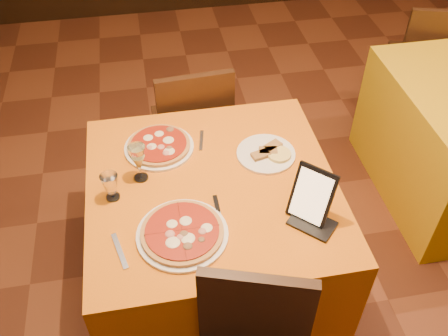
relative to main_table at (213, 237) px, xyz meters
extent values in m
cube|color=#5E2D19|center=(0.14, -0.28, -0.38)|extent=(6.00, 7.00, 0.01)
cube|color=orange|center=(0.00, 0.00, 0.00)|extent=(1.10, 1.10, 0.75)
cylinder|color=white|center=(-0.16, -0.26, 0.38)|extent=(0.37, 0.37, 0.01)
cylinder|color=#AD4C23|center=(-0.16, -0.26, 0.40)|extent=(0.33, 0.33, 0.02)
cylinder|color=white|center=(-0.21, 0.28, 0.38)|extent=(0.33, 0.33, 0.01)
cylinder|color=#AD4C23|center=(-0.21, 0.28, 0.40)|extent=(0.30, 0.30, 0.02)
cylinder|color=white|center=(0.28, 0.14, 0.38)|extent=(0.28, 0.28, 0.01)
cylinder|color=olive|center=(0.28, 0.14, 0.40)|extent=(0.17, 0.17, 0.02)
cube|color=black|center=(0.36, -0.25, 0.49)|extent=(0.19, 0.19, 0.23)
cube|color=#B4B3BA|center=(0.00, -0.21, 0.38)|extent=(0.02, 0.24, 0.01)
cube|color=#ABADB2|center=(-0.41, -0.30, 0.38)|extent=(0.06, 0.18, 0.01)
cube|color=silver|center=(0.00, 0.30, 0.38)|extent=(0.04, 0.15, 0.01)
camera|label=1|loc=(-0.22, -1.52, 1.95)|focal=40.00mm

